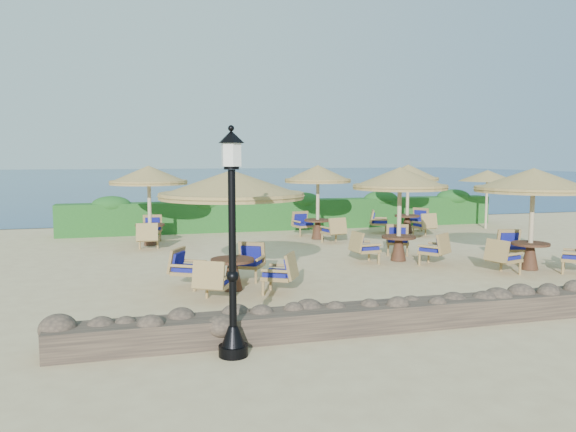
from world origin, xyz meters
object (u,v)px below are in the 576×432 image
at_px(cafe_set_0, 232,204).
at_px(cafe_set_4, 318,186).
at_px(cafe_set_2, 533,195).
at_px(cafe_set_3, 149,186).
at_px(cafe_set_5, 408,187).
at_px(cafe_set_1, 400,195).
at_px(lamp_post, 232,252).
at_px(extra_parasol, 487,176).

distance_m(cafe_set_0, cafe_set_4, 8.13).
bearing_deg(cafe_set_4, cafe_set_0, -121.70).
xyz_separation_m(cafe_set_2, cafe_set_3, (-9.46, 6.84, 0.01)).
bearing_deg(cafe_set_5, cafe_set_0, -137.31).
distance_m(cafe_set_1, cafe_set_3, 8.25).
distance_m(lamp_post, cafe_set_5, 14.48).
relative_size(lamp_post, cafe_set_1, 1.20).
height_order(cafe_set_1, cafe_set_5, same).
distance_m(cafe_set_1, cafe_set_2, 3.43).
height_order(lamp_post, cafe_set_3, lamp_post).
relative_size(cafe_set_1, cafe_set_3, 0.97).
distance_m(cafe_set_3, cafe_set_5, 9.66).
xyz_separation_m(cafe_set_1, cafe_set_3, (-6.71, 4.79, 0.08)).
bearing_deg(cafe_set_2, extra_parasol, 62.48).
height_order(cafe_set_1, cafe_set_4, same).
distance_m(cafe_set_0, cafe_set_5, 11.00).
relative_size(lamp_post, cafe_set_5, 1.21).
bearing_deg(lamp_post, cafe_set_1, 47.39).
bearing_deg(cafe_set_2, cafe_set_1, 143.17).
bearing_deg(extra_parasol, cafe_set_5, -172.83).
bearing_deg(cafe_set_4, lamp_post, -114.30).
bearing_deg(cafe_set_3, cafe_set_4, -1.52).
height_order(cafe_set_0, cafe_set_4, same).
bearing_deg(cafe_set_3, cafe_set_5, 2.30).
bearing_deg(cafe_set_5, cafe_set_4, -171.91).
bearing_deg(cafe_set_1, cafe_set_5, 60.44).
height_order(cafe_set_3, cafe_set_5, same).
height_order(cafe_set_2, cafe_set_3, same).
height_order(cafe_set_0, cafe_set_5, same).
bearing_deg(lamp_post, cafe_set_2, 26.55).
xyz_separation_m(extra_parasol, cafe_set_0, (-11.91, -7.94, -0.26)).
distance_m(lamp_post, cafe_set_4, 12.05).
bearing_deg(cafe_set_0, extra_parasol, 33.67).
relative_size(extra_parasol, cafe_set_0, 0.75).
relative_size(cafe_set_4, cafe_set_5, 1.05).
bearing_deg(cafe_set_1, cafe_set_2, -36.83).
distance_m(lamp_post, cafe_set_2, 9.60).
xyz_separation_m(lamp_post, cafe_set_0, (0.69, 4.06, 0.36)).
height_order(extra_parasol, cafe_set_4, cafe_set_4).
relative_size(cafe_set_0, cafe_set_4, 1.11).
bearing_deg(cafe_set_3, cafe_set_2, -35.88).
relative_size(extra_parasol, cafe_set_5, 0.88).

